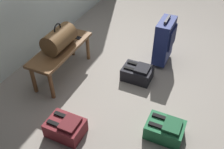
% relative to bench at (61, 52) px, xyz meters
% --- Properties ---
extents(ground_plane, '(6.60, 6.60, 0.00)m').
position_rel_bench_xyz_m(ground_plane, '(0.44, -0.90, -0.36)').
color(ground_plane, gray).
extents(bench, '(1.00, 0.36, 0.42)m').
position_rel_bench_xyz_m(bench, '(0.00, 0.00, 0.00)').
color(bench, brown).
rests_on(bench, ground).
extents(duffel_bag_brown, '(0.44, 0.26, 0.34)m').
position_rel_bench_xyz_m(duffel_bag_brown, '(-0.00, 0.00, 0.20)').
color(duffel_bag_brown, brown).
rests_on(duffel_bag_brown, bench).
extents(cell_phone, '(0.07, 0.14, 0.01)m').
position_rel_bench_xyz_m(cell_phone, '(0.29, -0.05, 0.07)').
color(cell_phone, black).
rests_on(cell_phone, bench).
extents(suitcase_upright_navy, '(0.41, 0.21, 0.68)m').
position_rel_bench_xyz_m(suitcase_upright_navy, '(0.83, -1.12, -0.01)').
color(suitcase_upright_navy, navy).
rests_on(suitcase_upright_navy, ground).
extents(backpack_green, '(0.28, 0.38, 0.21)m').
position_rel_bench_xyz_m(backpack_green, '(-0.43, -1.51, -0.26)').
color(backpack_green, '#1E6038').
rests_on(backpack_green, ground).
extents(backpack_dark, '(0.28, 0.38, 0.21)m').
position_rel_bench_xyz_m(backpack_dark, '(0.32, -0.93, -0.26)').
color(backpack_dark, black).
rests_on(backpack_dark, ground).
extents(backpack_maroon, '(0.28, 0.38, 0.21)m').
position_rel_bench_xyz_m(backpack_maroon, '(-0.83, -0.57, -0.26)').
color(backpack_maroon, maroon).
rests_on(backpack_maroon, ground).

